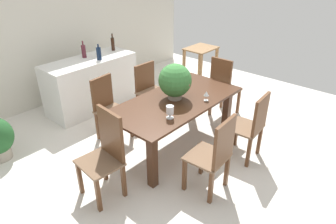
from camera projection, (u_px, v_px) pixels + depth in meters
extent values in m
plane|color=silver|center=(165.00, 141.00, 4.64)|extent=(7.04, 7.04, 0.00)
cube|color=beige|center=(60.00, 30.00, 5.54)|extent=(6.40, 0.10, 2.60)
cube|color=#422616|center=(176.00, 101.00, 4.16)|extent=(1.96, 0.97, 0.03)
cube|color=#422616|center=(152.00, 161.00, 3.59)|extent=(0.10, 0.10, 0.74)
cube|color=#422616|center=(227.00, 111.00, 4.70)|extent=(0.10, 0.10, 0.74)
cube|color=#422616|center=(115.00, 140.00, 3.99)|extent=(0.10, 0.10, 0.74)
cube|color=#422616|center=(192.00, 99.00, 5.10)|extent=(0.10, 0.10, 0.74)
cube|color=brown|center=(236.00, 132.00, 4.44)|extent=(0.05, 0.05, 0.45)
cube|color=brown|center=(224.00, 143.00, 4.17)|extent=(0.05, 0.05, 0.45)
cube|color=brown|center=(259.00, 140.00, 4.25)|extent=(0.05, 0.05, 0.45)
cube|color=brown|center=(249.00, 153.00, 3.98)|extent=(0.05, 0.05, 0.45)
cube|color=brown|center=(244.00, 127.00, 4.10)|extent=(0.48, 0.47, 0.03)
cube|color=brown|center=(261.00, 114.00, 3.87)|extent=(0.42, 0.07, 0.50)
cube|color=brown|center=(80.00, 178.00, 3.54)|extent=(0.05, 0.05, 0.45)
cube|color=brown|center=(98.00, 195.00, 3.29)|extent=(0.05, 0.05, 0.45)
cube|color=brown|center=(104.00, 165.00, 3.75)|extent=(0.05, 0.05, 0.45)
cube|color=brown|center=(124.00, 181.00, 3.50)|extent=(0.05, 0.05, 0.45)
cube|color=brown|center=(99.00, 163.00, 3.41)|extent=(0.46, 0.51, 0.03)
cube|color=brown|center=(111.00, 134.00, 3.38)|extent=(0.08, 0.44, 0.59)
cube|color=brown|center=(238.00, 101.00, 5.34)|extent=(0.04, 0.04, 0.45)
cube|color=brown|center=(222.00, 96.00, 5.53)|extent=(0.04, 0.04, 0.45)
cube|color=brown|center=(227.00, 109.00, 5.08)|extent=(0.04, 0.04, 0.45)
cube|color=brown|center=(210.00, 103.00, 5.27)|extent=(0.04, 0.04, 0.45)
cube|color=brown|center=(226.00, 90.00, 5.19)|extent=(0.47, 0.42, 0.03)
cube|color=brown|center=(221.00, 77.00, 4.90)|extent=(0.05, 0.38, 0.60)
cube|color=brown|center=(154.00, 113.00, 4.95)|extent=(0.05, 0.05, 0.45)
cube|color=brown|center=(170.00, 105.00, 5.21)|extent=(0.05, 0.05, 0.45)
cube|color=brown|center=(138.00, 106.00, 5.19)|extent=(0.05, 0.05, 0.45)
cube|color=brown|center=(154.00, 98.00, 5.44)|extent=(0.05, 0.05, 0.45)
cube|color=brown|center=(154.00, 93.00, 5.09)|extent=(0.47, 0.49, 0.03)
cube|color=brown|center=(145.00, 76.00, 5.10)|extent=(0.43, 0.05, 0.46)
cube|color=brown|center=(115.00, 134.00, 4.39)|extent=(0.05, 0.05, 0.45)
cube|color=brown|center=(131.00, 124.00, 4.64)|extent=(0.05, 0.05, 0.45)
cube|color=brown|center=(98.00, 126.00, 4.59)|extent=(0.05, 0.05, 0.45)
cube|color=brown|center=(114.00, 117.00, 4.84)|extent=(0.05, 0.05, 0.45)
cube|color=brown|center=(113.00, 111.00, 4.50)|extent=(0.46, 0.49, 0.03)
cube|color=brown|center=(102.00, 92.00, 4.49)|extent=(0.39, 0.08, 0.49)
cube|color=brown|center=(201.00, 159.00, 3.86)|extent=(0.05, 0.05, 0.45)
cube|color=brown|center=(184.00, 175.00, 3.59)|extent=(0.05, 0.05, 0.45)
cube|color=brown|center=(227.00, 170.00, 3.66)|extent=(0.05, 0.05, 0.45)
cube|color=brown|center=(211.00, 187.00, 3.39)|extent=(0.05, 0.05, 0.45)
cube|color=brown|center=(207.00, 156.00, 3.51)|extent=(0.48, 0.46, 0.03)
cube|color=brown|center=(224.00, 142.00, 3.27)|extent=(0.42, 0.07, 0.53)
cylinder|color=gray|center=(175.00, 95.00, 4.17)|extent=(0.20, 0.20, 0.10)
sphere|color=#387538|center=(175.00, 80.00, 4.07)|extent=(0.46, 0.46, 0.46)
sphere|color=#C64C56|center=(188.00, 85.00, 3.99)|extent=(0.05, 0.05, 0.05)
sphere|color=#C64C56|center=(166.00, 69.00, 4.10)|extent=(0.04, 0.04, 0.04)
sphere|color=#C64C56|center=(163.00, 77.00, 4.18)|extent=(0.04, 0.04, 0.04)
cylinder|color=silver|center=(170.00, 118.00, 3.70)|extent=(0.09, 0.09, 0.01)
cylinder|color=silver|center=(170.00, 115.00, 3.68)|extent=(0.03, 0.03, 0.05)
cylinder|color=silver|center=(170.00, 110.00, 3.65)|extent=(0.10, 0.10, 0.10)
cylinder|color=silver|center=(177.00, 84.00, 4.63)|extent=(0.08, 0.08, 0.01)
cylinder|color=silver|center=(177.00, 82.00, 4.62)|extent=(0.02, 0.02, 0.04)
cylinder|color=silver|center=(177.00, 77.00, 4.57)|extent=(0.08, 0.08, 0.13)
cylinder|color=silver|center=(206.00, 100.00, 4.14)|extent=(0.06, 0.06, 0.00)
cylinder|color=silver|center=(206.00, 98.00, 4.12)|extent=(0.01, 0.01, 0.07)
cone|color=silver|center=(206.00, 94.00, 4.09)|extent=(0.07, 0.07, 0.06)
cube|color=silver|center=(92.00, 84.00, 5.44)|extent=(1.63, 0.67, 0.93)
cylinder|color=#511E28|center=(84.00, 51.00, 5.26)|extent=(0.08, 0.08, 0.22)
cylinder|color=#511E28|center=(82.00, 43.00, 5.19)|extent=(0.03, 0.03, 0.08)
cylinder|color=black|center=(113.00, 44.00, 5.63)|extent=(0.06, 0.06, 0.24)
cylinder|color=black|center=(112.00, 36.00, 5.56)|extent=(0.03, 0.03, 0.08)
cylinder|color=#0F1E38|center=(99.00, 54.00, 5.15)|extent=(0.08, 0.08, 0.21)
cylinder|color=#0F1E38|center=(98.00, 46.00, 5.08)|extent=(0.03, 0.03, 0.06)
cube|color=olive|center=(201.00, 48.00, 6.33)|extent=(0.66, 0.52, 0.02)
cube|color=olive|center=(201.00, 72.00, 6.20)|extent=(0.05, 0.05, 0.76)
cube|color=olive|center=(216.00, 65.00, 6.58)|extent=(0.05, 0.05, 0.76)
cube|color=olive|center=(184.00, 67.00, 6.45)|extent=(0.05, 0.05, 0.76)
cube|color=olive|center=(200.00, 61.00, 6.83)|extent=(0.05, 0.05, 0.76)
cylinder|color=#9E9384|center=(0.00, 153.00, 4.21)|extent=(0.30, 0.30, 0.17)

